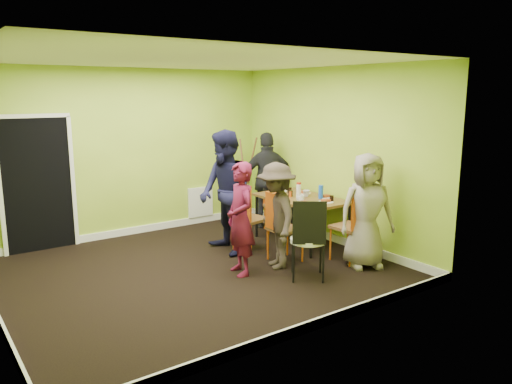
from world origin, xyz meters
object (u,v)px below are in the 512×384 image
chair_back_end (274,190)px  orange_bottle (290,194)px  chair_left_near (281,223)px  person_standing (241,219)px  chair_bentwood (308,236)px  person_front_end (367,211)px  blue_bottle (321,192)px  person_left_far (226,193)px  thermos (299,191)px  dining_table (301,201)px  chair_left_far (246,213)px  easel (240,181)px  person_back_end (268,180)px  person_left_near (277,216)px  chair_front_end (355,221)px

chair_back_end → orange_bottle: bearing=94.2°
chair_left_near → person_standing: bearing=-83.1°
chair_bentwood → person_front_end: bearing=33.5°
blue_bottle → person_left_far: bearing=161.4°
thermos → dining_table: bearing=22.8°
blue_bottle → thermos: bearing=143.8°
person_standing → person_left_far: size_ratio=0.81×
chair_left_far → person_front_end: (0.97, -1.52, 0.20)m
easel → orange_bottle: 1.46m
orange_bottle → person_left_far: 1.16m
person_standing → person_back_end: 2.43m
dining_table → person_left_far: 1.32m
blue_bottle → person_left_near: size_ratio=0.15×
easel → person_front_end: 2.98m
chair_back_end → chair_left_near: bearing=79.2°
chair_left_near → orange_bottle: size_ratio=11.62×
orange_bottle → person_left_far: person_left_far is taller
chair_left_near → chair_front_end: (0.85, -0.63, 0.03)m
thermos → chair_left_near: bearing=-146.2°
chair_left_far → person_front_end: person_front_end is taller
person_standing → person_front_end: (1.57, -0.77, 0.04)m
blue_bottle → person_standing: person_standing is taller
chair_front_end → person_left_near: size_ratio=0.73×
thermos → person_left_far: 1.22m
blue_bottle → person_back_end: (-0.05, 1.34, -0.00)m
blue_bottle → person_front_end: 1.15m
person_left_near → person_front_end: (1.03, -0.69, 0.06)m
chair_left_far → blue_bottle: 1.25m
chair_left_near → orange_bottle: (0.73, 0.68, 0.22)m
chair_left_far → blue_bottle: (1.16, -0.38, 0.26)m
blue_bottle → person_left_near: (-1.22, -0.44, -0.12)m
chair_left_far → orange_bottle: chair_left_far is taller
chair_back_end → person_left_near: size_ratio=0.67×
dining_table → thermos: (-0.09, -0.04, 0.17)m
person_standing → orange_bottle: bearing=126.8°
dining_table → chair_front_end: (-0.00, -1.17, -0.09)m
blue_bottle → person_standing: bearing=-168.2°
chair_left_near → person_back_end: 1.94m
chair_left_near → thermos: bearing=125.5°
thermos → person_back_end: size_ratio=0.13×
chair_left_far → blue_bottle: bearing=60.2°
easel → thermos: size_ratio=6.96×
person_left_far → blue_bottle: bearing=76.0°
dining_table → chair_left_near: chair_left_near is taller
chair_left_far → person_back_end: size_ratio=0.62×
person_left_far → chair_left_far: bearing=74.7°
person_left_far → person_front_end: bearing=42.5°
person_front_end → chair_back_end: bearing=109.6°
chair_back_end → person_standing: (-1.74, -1.55, 0.06)m
orange_bottle → person_front_end: 1.52m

